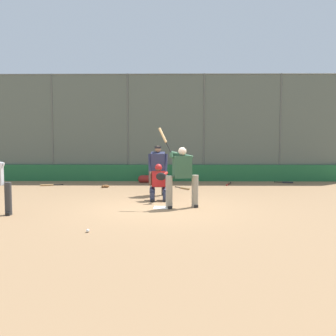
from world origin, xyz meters
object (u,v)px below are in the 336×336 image
Objects in this scene: batter_at_plate at (182,175)px; umpire_home at (158,169)px; spare_bat_near_backstop at (286,182)px; fielding_glove_on_dirt at (105,186)px; spare_bat_third_base_side at (184,188)px; spare_bat_by_padding at (228,184)px; equipment_bag_dugout_side at (154,179)px; baseball_loose at (88,231)px; catcher_behind_plate at (159,182)px; spare_bat_first_base_side at (49,185)px.

batter_at_plate is 1.34× the size of umpire_home.
batter_at_plate is at bearing -112.14° from spare_bat_near_backstop.
fielding_glove_on_dirt is (2.94, -4.40, -0.88)m from batter_at_plate.
umpire_home is 2.21× the size of spare_bat_third_base_side.
equipment_bag_dugout_side reaches higher than spare_bat_by_padding.
baseball_loose is at bearing 38.83° from batter_at_plate.
catcher_behind_plate is 5.98m from spare_bat_first_base_side.
baseball_loose is 0.05× the size of equipment_bag_dugout_side.
batter_at_plate is at bearing 110.76° from umpire_home.
umpire_home is at bearing 134.36° from spare_bat_first_base_side.
spare_bat_near_backstop is at bearing 123.54° from spare_bat_by_padding.
spare_bat_third_base_side is at bearing -117.13° from umpire_home.
umpire_home reaches higher than spare_bat_first_base_side.
baseball_loose is at bearing 79.51° from umpire_home.
spare_bat_by_padding is at bearing -127.27° from batter_at_plate.
fielding_glove_on_dirt is at bearing -82.94° from baseball_loose.
baseball_loose is at bearing -53.45° from spare_bat_third_base_side.
batter_at_plate is 1.45m from catcher_behind_plate.
spare_bat_third_base_side is at bearing 153.71° from spare_bat_first_base_side.
spare_bat_by_padding is (2.62, 0.70, 0.00)m from spare_bat_near_backstop.
spare_bat_near_backstop is 11.16m from baseball_loose.
fielding_glove_on_dirt is (-2.41, 0.53, 0.02)m from spare_bat_first_base_side.
fielding_glove_on_dirt is (2.24, -3.18, -0.54)m from catcher_behind_plate.
spare_bat_by_padding is at bearing 89.42° from spare_bat_third_base_side.
umpire_home is at bearing 95.20° from equipment_bag_dugout_side.
fielding_glove_on_dirt is (2.18, -2.01, -0.85)m from umpire_home.
batter_at_plate reaches higher than spare_bat_near_backstop.
batter_at_plate is 2.56× the size of spare_bat_by_padding.
fielding_glove_on_dirt reaches higher than baseball_loose.
spare_bat_by_padding is 2.83× the size of fielding_glove_on_dirt.
spare_bat_third_base_side is at bearing -107.70° from baseball_loose.
batter_at_plate is 2.96× the size of spare_bat_third_base_side.
catcher_behind_plate reaches higher than fielding_glove_on_dirt.
fielding_glove_on_dirt is at bearing 150.88° from spare_bat_first_base_side.
umpire_home is 1.93× the size of spare_bat_first_base_side.
catcher_behind_plate is 4.89m from equipment_bag_dugout_side.
umpire_home is 2.15× the size of spare_bat_near_backstop.
catcher_behind_plate is 7.22m from spare_bat_near_backstop.
batter_at_plate is at bearing 100.26° from equipment_bag_dugout_side.
baseball_loose is (4.08, 8.23, 0.00)m from spare_bat_by_padding.
equipment_bag_dugout_side is at bearing -137.62° from fielding_glove_on_dirt.
spare_bat_near_backstop is (-5.43, -3.63, -0.88)m from umpire_home.
catcher_behind_plate is 1.51× the size of spare_bat_third_base_side.
spare_bat_near_backstop is 7.78m from fielding_glove_on_dirt.
fielding_glove_on_dirt is 7.36m from baseball_loose.
catcher_behind_plate is 0.68× the size of umpire_home.
batter_at_plate is 6.22m from equipment_bag_dugout_side.
fielding_glove_on_dirt reaches higher than spare_bat_third_base_side.
spare_bat_first_base_side is at bearing -158.15° from spare_bat_near_backstop.
spare_bat_by_padding is (-2.75, -4.10, -0.56)m from catcher_behind_plate.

